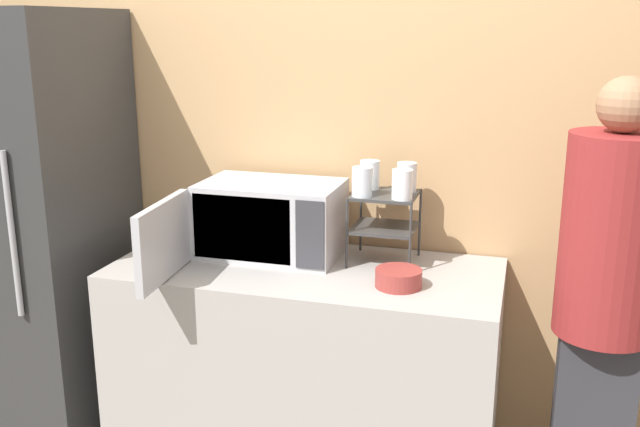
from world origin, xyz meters
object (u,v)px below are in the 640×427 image
Objects in this scene: dish_rack at (385,213)px; glass_back_left at (370,175)px; person at (606,290)px; microwave at (266,220)px; glass_front_right at (402,184)px; refrigerator at (28,229)px; glass_back_right at (407,177)px; bowl at (399,278)px; glass_front_left at (362,182)px.

dish_rack is 2.46× the size of glass_back_left.
microwave is at bearing 172.63° from person.
glass_front_right is 0.06× the size of refrigerator.
glass_back_left reaches higher than dish_rack.
glass_back_right reaches higher than dish_rack.
glass_back_left is (-0.15, 0.00, 0.00)m from glass_back_right.
person is (0.74, -0.29, -0.29)m from glass_back_right.
refrigerator is at bearing 176.37° from bowl.
glass_back_left is at bearing 90.21° from glass_front_left.
bowl is at bearing -176.91° from person.
glass_front_left is at bearing -1.65° from microwave.
refrigerator is (-1.57, -0.16, -0.15)m from dish_rack.
dish_rack is at bearing 5.79° from refrigerator.
glass_back_left is 0.49m from bowl.
glass_front_right is at bearing -41.90° from glass_back_left.
refrigerator is at bearing -174.73° from microwave.
glass_front_left is at bearing 133.72° from bowl.
microwave is 4.71× the size of bowl.
person is at bearing 3.09° from bowl.
bowl is at bearing -60.71° from glass_back_left.
person is at bearing -18.21° from glass_back_left.
glass_front_left is (-0.08, -0.07, 0.14)m from dish_rack.
glass_back_left is 1.53m from refrigerator.
glass_front_right is at bearing -87.20° from glass_back_right.
glass_back_left reaches higher than microwave.
dish_rack is (0.48, 0.06, 0.05)m from microwave.
glass_back_right is (0.55, 0.13, 0.19)m from microwave.
glass_back_right is 0.45m from bowl.
dish_rack is at bearing -136.91° from glass_back_right.
refrigerator reaches higher than dish_rack.
glass_back_right is at bearing 7.87° from refrigerator.
glass_back_left is at bearing 139.03° from dish_rack.
microwave is 0.49m from dish_rack.
dish_rack is 1.66× the size of bowl.
glass_back_right is at bearing 92.80° from glass_front_right.
glass_front_right reaches higher than dish_rack.
person reaches higher than glass_front_right.
microwave is 0.60m from glass_back_right.
microwave is at bearing 178.35° from glass_front_left.
refrigerator is at bearing 178.36° from person.
refrigerator is (-1.67, 0.11, 0.02)m from bowl.
dish_rack is at bearing -40.97° from glass_back_left.
microwave is at bearing 5.27° from refrigerator.
dish_rack is 0.17m from glass_front_right.
glass_back_right and glass_front_right have the same top height.
glass_front_right is 0.67× the size of bowl.
person is (0.89, -0.29, -0.29)m from glass_back_left.
microwave reaches higher than bowl.
bowl is (0.03, -0.19, -0.31)m from glass_front_right.
microwave is 7.01× the size of glass_front_right.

